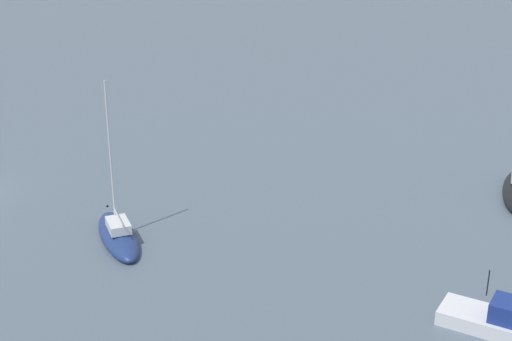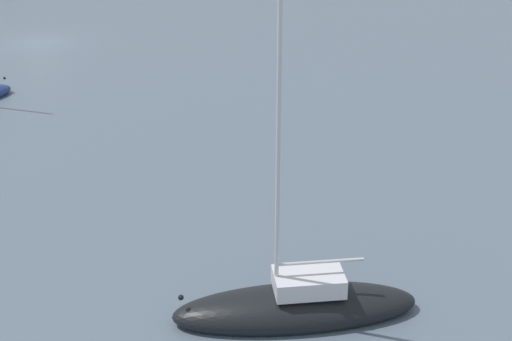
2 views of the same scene
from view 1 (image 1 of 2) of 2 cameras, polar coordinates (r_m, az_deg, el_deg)
The scene contains 1 object.
sailboat_navy_far at distance 38.11m, azimuth -11.17°, elevation -5.17°, with size 6.37×4.47×8.91m.
Camera 1 is at (38.34, 21.30, 16.68)m, focal length 49.06 mm.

